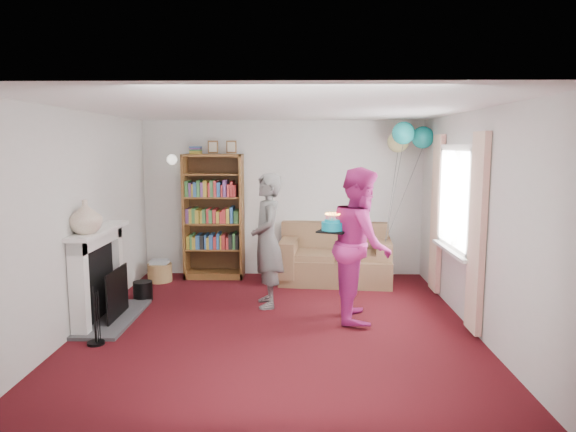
{
  "coord_description": "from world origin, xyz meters",
  "views": [
    {
      "loc": [
        0.25,
        -5.76,
        2.1
      ],
      "look_at": [
        0.12,
        0.6,
        1.22
      ],
      "focal_mm": 32.0,
      "sensor_mm": 36.0,
      "label": 1
    }
  ],
  "objects_px": {
    "bookcase": "(214,217)",
    "sofa": "(335,260)",
    "person_magenta": "(361,244)",
    "birthday_cake": "(333,226)",
    "person_striped": "(267,241)"
  },
  "relations": [
    {
      "from": "person_magenta",
      "to": "birthday_cake",
      "type": "distance_m",
      "value": 0.42
    },
    {
      "from": "sofa",
      "to": "birthday_cake",
      "type": "relative_size",
      "value": 5.24
    },
    {
      "from": "bookcase",
      "to": "person_magenta",
      "type": "relative_size",
      "value": 1.18
    },
    {
      "from": "bookcase",
      "to": "person_magenta",
      "type": "distance_m",
      "value": 2.88
    },
    {
      "from": "birthday_cake",
      "to": "person_striped",
      "type": "bearing_deg",
      "value": 146.37
    },
    {
      "from": "person_magenta",
      "to": "birthday_cake",
      "type": "bearing_deg",
      "value": 103.31
    },
    {
      "from": "sofa",
      "to": "birthday_cake",
      "type": "height_order",
      "value": "birthday_cake"
    },
    {
      "from": "sofa",
      "to": "person_striped",
      "type": "distance_m",
      "value": 1.7
    },
    {
      "from": "person_magenta",
      "to": "sofa",
      "type": "bearing_deg",
      "value": 7.89
    },
    {
      "from": "person_magenta",
      "to": "birthday_cake",
      "type": "relative_size",
      "value": 5.76
    },
    {
      "from": "person_striped",
      "to": "person_magenta",
      "type": "height_order",
      "value": "person_magenta"
    },
    {
      "from": "person_striped",
      "to": "bookcase",
      "type": "bearing_deg",
      "value": -157.94
    },
    {
      "from": "bookcase",
      "to": "sofa",
      "type": "xyz_separation_m",
      "value": [
        1.92,
        -0.23,
        -0.63
      ]
    },
    {
      "from": "bookcase",
      "to": "sofa",
      "type": "relative_size",
      "value": 1.29
    },
    {
      "from": "sofa",
      "to": "person_striped",
      "type": "relative_size",
      "value": 0.96
    }
  ]
}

